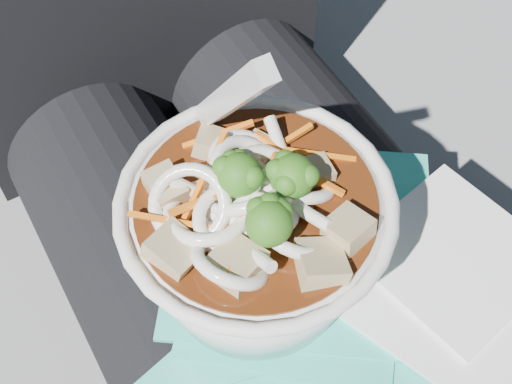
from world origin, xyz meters
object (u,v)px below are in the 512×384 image
lap (289,297)px  person_body (234,198)px  stone_ledge (218,308)px  plastic_bag (326,310)px  udon_bowl (255,232)px

lap → person_body: bearing=90.0°
stone_ledge → person_body: (0.00, -0.06, 0.32)m
person_body → plastic_bag: 0.16m
person_body → udon_bowl: 0.16m
lap → plastic_bag: size_ratio=1.37×
plastic_bag → udon_bowl: size_ratio=1.70×
stone_ledge → udon_bowl: bearing=-103.3°
person_body → udon_bowl: size_ratio=4.80×
lap → udon_bowl: bearing=-164.9°
person_body → stone_ledge: bearing=90.0°
lap → udon_bowl: (-0.04, -0.01, 0.15)m
udon_bowl → lap: bearing=15.1°
lap → plastic_bag: bearing=-97.2°
stone_ledge → lap: size_ratio=2.08×
lap → person_body: (0.00, 0.09, 0.03)m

